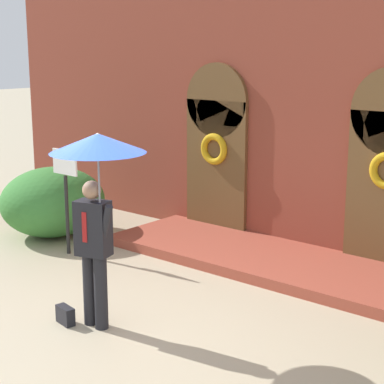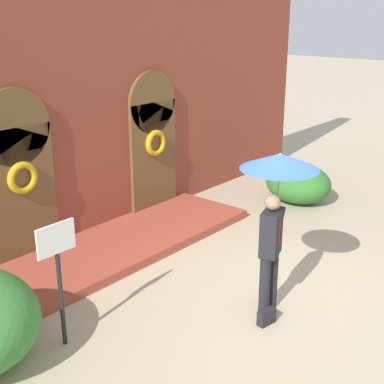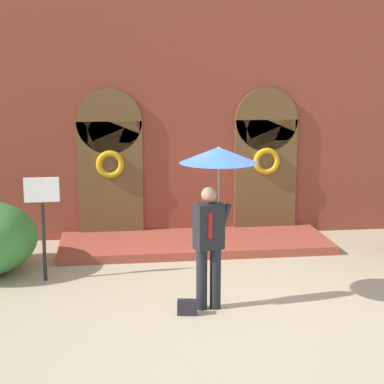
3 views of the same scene
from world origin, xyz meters
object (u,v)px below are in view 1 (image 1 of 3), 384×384
(person_with_umbrella, at_px, (97,172))
(sign_post, at_px, (66,184))
(shrub_left, at_px, (53,202))
(handbag, at_px, (65,315))

(person_with_umbrella, xyz_separation_m, sign_post, (-2.56, 1.60, -0.75))
(sign_post, distance_m, shrub_left, 1.29)
(person_with_umbrella, relative_size, sign_post, 1.37)
(handbag, height_order, sign_post, sign_post)
(handbag, bearing_deg, shrub_left, 153.95)
(handbag, height_order, shrub_left, shrub_left)
(person_with_umbrella, relative_size, handbag, 8.44)
(person_with_umbrella, bearing_deg, shrub_left, 149.45)
(person_with_umbrella, relative_size, shrub_left, 1.25)
(person_with_umbrella, xyz_separation_m, handbag, (-0.43, -0.20, -1.80))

